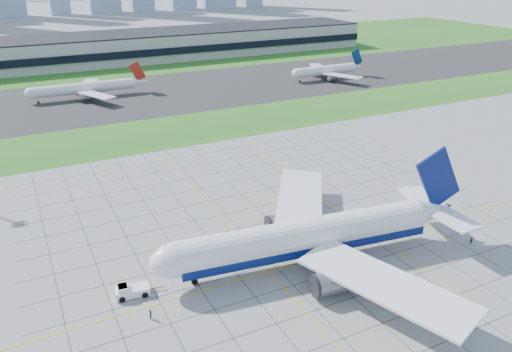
% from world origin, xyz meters
% --- Properties ---
extents(ground, '(1400.00, 1400.00, 0.00)m').
position_xyz_m(ground, '(0.00, 0.00, 0.00)').
color(ground, gray).
rests_on(ground, ground).
extents(grass_median, '(700.00, 35.00, 0.04)m').
position_xyz_m(grass_median, '(0.00, 90.00, 0.02)').
color(grass_median, '#1E651D').
rests_on(grass_median, ground).
extents(asphalt_taxiway, '(700.00, 75.00, 0.04)m').
position_xyz_m(asphalt_taxiway, '(0.00, 145.00, 0.03)').
color(asphalt_taxiway, '#383838').
rests_on(asphalt_taxiway, ground).
extents(grass_far, '(700.00, 145.00, 0.04)m').
position_xyz_m(grass_far, '(0.00, 255.00, 0.02)').
color(grass_far, '#1E651D').
rests_on(grass_far, ground).
extents(apron_markings, '(120.00, 130.00, 0.03)m').
position_xyz_m(apron_markings, '(0.43, 11.09, 0.02)').
color(apron_markings, '#474744').
rests_on(apron_markings, ground).
extents(terminal, '(260.00, 43.00, 15.80)m').
position_xyz_m(terminal, '(40.00, 229.87, 7.89)').
color(terminal, '#B7B7B2').
rests_on(terminal, ground).
extents(airliner, '(67.16, 67.67, 21.18)m').
position_xyz_m(airliner, '(-1.36, -2.29, 5.79)').
color(airliner, white).
rests_on(airliner, ground).
extents(pushback_tug, '(9.07, 3.77, 2.49)m').
position_xyz_m(pushback_tug, '(-36.11, 2.53, 1.11)').
color(pushback_tug, white).
rests_on(pushback_tug, ground).
extents(crew_near, '(0.71, 0.83, 1.93)m').
position_xyz_m(crew_near, '(-34.62, -5.35, 0.97)').
color(crew_near, black).
rests_on(crew_near, ground).
extents(crew_far, '(1.00, 0.93, 1.65)m').
position_xyz_m(crew_far, '(33.76, -12.50, 0.83)').
color(crew_far, black).
rests_on(crew_far, ground).
extents(distant_jet_1, '(49.32, 42.66, 14.08)m').
position_xyz_m(distant_jet_1, '(-19.75, 150.71, 4.49)').
color(distant_jet_1, white).
rests_on(distant_jet_1, ground).
extents(distant_jet_2, '(39.61, 42.66, 14.08)m').
position_xyz_m(distant_jet_2, '(95.32, 134.53, 4.49)').
color(distant_jet_2, white).
rests_on(distant_jet_2, ground).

